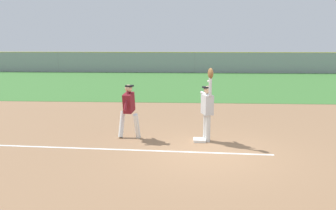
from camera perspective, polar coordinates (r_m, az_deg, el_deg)
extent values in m
plane|color=#936D4C|center=(9.86, 6.66, -7.76)|extent=(75.80, 75.80, 0.00)
cube|color=#3D7533|center=(26.03, 4.66, 3.59)|extent=(54.26, 17.07, 0.01)
cube|color=white|center=(10.72, -16.76, -6.63)|extent=(11.99, 0.74, 0.01)
cube|color=white|center=(10.94, 5.14, -5.69)|extent=(0.38, 0.38, 0.08)
cylinder|color=silver|center=(10.99, 6.13, -3.55)|extent=(0.19, 0.19, 0.85)
cylinder|color=silver|center=(10.81, 6.50, -3.80)|extent=(0.19, 0.19, 0.85)
cube|color=#B7B7B7|center=(10.75, 6.39, 0.08)|extent=(0.38, 0.50, 0.60)
sphere|color=#DBAD84|center=(10.68, 6.44, 2.48)|extent=(0.29, 0.29, 0.23)
cube|color=black|center=(10.66, 6.29, 2.87)|extent=(0.27, 0.26, 0.05)
cylinder|color=#B7B7B7|center=(10.45, 6.89, 3.16)|extent=(0.11, 0.11, 0.62)
cylinder|color=#B7B7B7|center=(10.90, 6.02, 1.83)|extent=(0.28, 0.62, 0.09)
ellipsoid|color=brown|center=(10.42, 6.93, 5.13)|extent=(0.22, 0.31, 0.32)
cylinder|color=white|center=(11.07, -5.07, -3.44)|extent=(0.22, 0.45, 0.85)
cylinder|color=white|center=(11.39, -7.52, -3.09)|extent=(0.22, 0.45, 0.85)
cube|color=maroon|center=(11.08, -6.39, 0.39)|extent=(0.34, 0.56, 0.66)
sphere|color=#DBAD84|center=(11.01, -6.43, 2.72)|extent=(0.26, 0.26, 0.23)
cube|color=black|center=(10.99, -6.29, 3.10)|extent=(0.25, 0.23, 0.05)
cylinder|color=maroon|center=(11.27, -6.03, 0.99)|extent=(0.15, 0.41, 0.58)
cylinder|color=maroon|center=(10.86, -6.77, 0.62)|extent=(0.15, 0.41, 0.58)
sphere|color=white|center=(10.65, 6.58, 3.87)|extent=(0.07, 0.07, 0.07)
cube|color=#93999E|center=(34.45, 4.39, 6.86)|extent=(54.26, 0.06, 1.95)
cylinder|color=yellow|center=(34.40, 4.42, 8.53)|extent=(54.26, 0.06, 0.06)
cylinder|color=gray|center=(36.81, -17.38, 6.64)|extent=(0.08, 0.08, 1.95)
cylinder|color=gray|center=(34.45, 4.39, 6.86)|extent=(0.08, 0.08, 1.95)
cube|color=black|center=(38.64, -10.54, 6.50)|extent=(4.58, 2.36, 0.55)
cube|color=#2D333D|center=(38.61, -10.56, 7.20)|extent=(2.37, 1.97, 0.40)
cylinder|color=black|center=(39.44, -8.24, 6.24)|extent=(0.62, 0.28, 0.60)
cylinder|color=black|center=(37.55, -8.51, 6.03)|extent=(0.62, 0.28, 0.60)
cylinder|color=black|center=(39.82, -12.42, 6.14)|extent=(0.62, 0.28, 0.60)
cylinder|color=black|center=(37.95, -12.90, 5.93)|extent=(0.62, 0.28, 0.60)
cube|color=tan|center=(38.05, -2.62, 6.60)|extent=(4.43, 1.98, 0.55)
cube|color=#2D333D|center=(38.02, -2.62, 7.31)|extent=(2.23, 1.79, 0.40)
cylinder|color=black|center=(38.86, -0.31, 6.28)|extent=(0.60, 0.23, 0.60)
cylinder|color=black|center=(36.97, -0.55, 6.07)|extent=(0.60, 0.23, 0.60)
cylinder|color=black|center=(39.20, -4.56, 6.29)|extent=(0.60, 0.23, 0.60)
cylinder|color=black|center=(37.33, -5.01, 6.08)|extent=(0.60, 0.23, 0.60)
cube|color=#B7B7BC|center=(37.45, 5.98, 6.49)|extent=(4.52, 2.20, 0.55)
cube|color=#2D333D|center=(37.42, 6.00, 7.22)|extent=(2.32, 1.90, 0.40)
cylinder|color=black|center=(38.59, 7.97, 6.16)|extent=(0.61, 0.26, 0.60)
cylinder|color=black|center=(36.72, 8.40, 5.93)|extent=(0.61, 0.26, 0.60)
cylinder|color=black|center=(38.27, 3.64, 6.20)|extent=(0.61, 0.26, 0.60)
cylinder|color=black|center=(36.38, 3.86, 5.98)|extent=(0.61, 0.26, 0.60)
cube|color=#1E6B33|center=(37.58, 13.94, 6.26)|extent=(4.46, 2.04, 0.55)
cube|color=#2D333D|center=(37.56, 13.97, 6.98)|extent=(2.25, 1.82, 0.40)
cylinder|color=black|center=(38.78, 15.84, 5.88)|extent=(0.61, 0.24, 0.60)
cylinder|color=black|center=(36.92, 16.38, 5.65)|extent=(0.61, 0.24, 0.60)
cylinder|color=black|center=(38.35, 11.56, 6.02)|extent=(0.61, 0.24, 0.60)
cylinder|color=black|center=(36.47, 11.88, 5.80)|extent=(0.61, 0.24, 0.60)
cube|color=#B21E1E|center=(39.34, 21.98, 5.99)|extent=(4.51, 2.17, 0.55)
cube|color=#2D333D|center=(39.32, 22.03, 6.68)|extent=(2.31, 1.88, 0.40)
cylinder|color=black|center=(40.67, 23.60, 5.60)|extent=(0.61, 0.26, 0.60)
cylinder|color=black|center=(38.85, 24.38, 5.37)|extent=(0.61, 0.26, 0.60)
cylinder|color=black|center=(39.94, 19.59, 5.80)|extent=(0.61, 0.26, 0.60)
cylinder|color=black|center=(38.09, 20.20, 5.57)|extent=(0.61, 0.26, 0.60)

